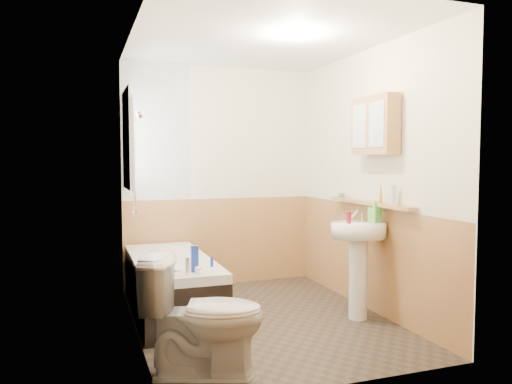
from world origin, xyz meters
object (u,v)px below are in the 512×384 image
(sink, at_px, (358,250))
(pine_shelf, at_px, (369,203))
(medicine_cabinet, at_px, (375,126))
(toilet, at_px, (204,316))
(bathtub, at_px, (171,284))

(sink, bearing_deg, pine_shelf, 34.07)
(pine_shelf, bearing_deg, sink, -142.89)
(sink, xyz_separation_m, medicine_cabinet, (0.17, 0.04, 1.13))
(toilet, height_order, medicine_cabinet, medicine_cabinet)
(toilet, height_order, sink, sink)
(sink, bearing_deg, bathtub, 151.44)
(bathtub, xyz_separation_m, pine_shelf, (1.77, -0.60, 0.77))
(bathtub, bearing_deg, pine_shelf, -18.67)
(bathtub, height_order, medicine_cabinet, medicine_cabinet)
(sink, relative_size, pine_shelf, 0.76)
(toilet, distance_m, sink, 1.76)
(pine_shelf, bearing_deg, medicine_cabinet, -103.61)
(bathtub, relative_size, pine_shelf, 1.30)
(sink, bearing_deg, medicine_cabinet, 8.85)
(bathtub, bearing_deg, toilet, -91.19)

